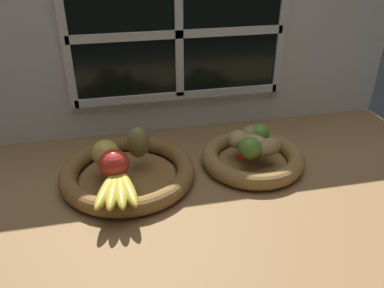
{
  "coord_description": "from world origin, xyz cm",
  "views": [
    {
      "loc": [
        -20.63,
        -85.35,
        58.3
      ],
      "look_at": [
        -1.68,
        1.92,
        8.56
      ],
      "focal_mm": 36.61,
      "sensor_mm": 36.0,
      "label": 1
    }
  ],
  "objects_px": {
    "fruit_bowl_left": "(128,172)",
    "potato_oblong": "(238,139)",
    "fruit_bowl_right": "(252,158)",
    "apple_golden_left": "(105,153)",
    "banana_bunch_front": "(117,188)",
    "potato_small": "(269,147)",
    "potato_large": "(254,143)",
    "lime_far": "(259,134)",
    "pear_brown": "(138,143)",
    "chili_pepper": "(258,150)",
    "lime_near": "(250,148)",
    "apple_red_front": "(114,164)",
    "potato_back": "(255,134)"
  },
  "relations": [
    {
      "from": "apple_golden_left",
      "to": "lime_far",
      "type": "bearing_deg",
      "value": 4.01
    },
    {
      "from": "potato_oblong",
      "to": "potato_small",
      "type": "distance_m",
      "value": 0.09
    },
    {
      "from": "pear_brown",
      "to": "lime_far",
      "type": "bearing_deg",
      "value": 1.0
    },
    {
      "from": "potato_large",
      "to": "chili_pepper",
      "type": "distance_m",
      "value": 0.02
    },
    {
      "from": "potato_small",
      "to": "chili_pepper",
      "type": "relative_size",
      "value": 0.59
    },
    {
      "from": "potato_oblong",
      "to": "chili_pepper",
      "type": "bearing_deg",
      "value": -45.29
    },
    {
      "from": "potato_large",
      "to": "potato_back",
      "type": "height_order",
      "value": "potato_back"
    },
    {
      "from": "fruit_bowl_right",
      "to": "potato_oblong",
      "type": "height_order",
      "value": "potato_oblong"
    },
    {
      "from": "fruit_bowl_left",
      "to": "apple_golden_left",
      "type": "bearing_deg",
      "value": 171.32
    },
    {
      "from": "fruit_bowl_left",
      "to": "lime_far",
      "type": "bearing_deg",
      "value": 5.75
    },
    {
      "from": "potato_back",
      "to": "potato_small",
      "type": "bearing_deg",
      "value": -81.03
    },
    {
      "from": "apple_red_front",
      "to": "potato_large",
      "type": "height_order",
      "value": "apple_red_front"
    },
    {
      "from": "banana_bunch_front",
      "to": "lime_far",
      "type": "bearing_deg",
      "value": 21.49
    },
    {
      "from": "potato_oblong",
      "to": "potato_large",
      "type": "height_order",
      "value": "potato_oblong"
    },
    {
      "from": "banana_bunch_front",
      "to": "pear_brown",
      "type": "bearing_deg",
      "value": 67.39
    },
    {
      "from": "potato_oblong",
      "to": "lime_near",
      "type": "distance_m",
      "value": 0.07
    },
    {
      "from": "banana_bunch_front",
      "to": "potato_small",
      "type": "xyz_separation_m",
      "value": [
        0.4,
        0.09,
        0.01
      ]
    },
    {
      "from": "lime_near",
      "to": "fruit_bowl_left",
      "type": "bearing_deg",
      "value": 173.27
    },
    {
      "from": "pear_brown",
      "to": "potato_large",
      "type": "height_order",
      "value": "pear_brown"
    },
    {
      "from": "banana_bunch_front",
      "to": "lime_far",
      "type": "distance_m",
      "value": 0.43
    },
    {
      "from": "fruit_bowl_left",
      "to": "potato_back",
      "type": "relative_size",
      "value": 4.66
    },
    {
      "from": "fruit_bowl_right",
      "to": "potato_back",
      "type": "relative_size",
      "value": 3.77
    },
    {
      "from": "pear_brown",
      "to": "lime_far",
      "type": "distance_m",
      "value": 0.34
    },
    {
      "from": "fruit_bowl_left",
      "to": "banana_bunch_front",
      "type": "distance_m",
      "value": 0.13
    },
    {
      "from": "chili_pepper",
      "to": "pear_brown",
      "type": "bearing_deg",
      "value": 147.63
    },
    {
      "from": "fruit_bowl_left",
      "to": "apple_red_front",
      "type": "height_order",
      "value": "apple_red_front"
    },
    {
      "from": "fruit_bowl_left",
      "to": "potato_small",
      "type": "height_order",
      "value": "potato_small"
    },
    {
      "from": "potato_large",
      "to": "potato_small",
      "type": "height_order",
      "value": "potato_small"
    },
    {
      "from": "potato_small",
      "to": "lime_far",
      "type": "distance_m",
      "value": 0.07
    },
    {
      "from": "lime_near",
      "to": "lime_far",
      "type": "xyz_separation_m",
      "value": [
        0.05,
        0.08,
        -0.0
      ]
    },
    {
      "from": "apple_golden_left",
      "to": "pear_brown",
      "type": "height_order",
      "value": "pear_brown"
    },
    {
      "from": "banana_bunch_front",
      "to": "potato_oblong",
      "type": "height_order",
      "value": "potato_oblong"
    },
    {
      "from": "lime_near",
      "to": "apple_red_front",
      "type": "bearing_deg",
      "value": -177.3
    },
    {
      "from": "fruit_bowl_left",
      "to": "potato_small",
      "type": "distance_m",
      "value": 0.38
    },
    {
      "from": "potato_oblong",
      "to": "potato_small",
      "type": "bearing_deg",
      "value": -41.42
    },
    {
      "from": "fruit_bowl_left",
      "to": "potato_oblong",
      "type": "distance_m",
      "value": 0.31
    },
    {
      "from": "pear_brown",
      "to": "lime_near",
      "type": "height_order",
      "value": "pear_brown"
    },
    {
      "from": "apple_red_front",
      "to": "apple_golden_left",
      "type": "relative_size",
      "value": 1.06
    },
    {
      "from": "fruit_bowl_right",
      "to": "apple_golden_left",
      "type": "height_order",
      "value": "apple_golden_left"
    },
    {
      "from": "lime_near",
      "to": "lime_far",
      "type": "relative_size",
      "value": 1.08
    },
    {
      "from": "potato_small",
      "to": "fruit_bowl_right",
      "type": "bearing_deg",
      "value": 135.0
    },
    {
      "from": "apple_golden_left",
      "to": "potato_large",
      "type": "height_order",
      "value": "apple_golden_left"
    },
    {
      "from": "fruit_bowl_right",
      "to": "banana_bunch_front",
      "type": "distance_m",
      "value": 0.39
    },
    {
      "from": "apple_red_front",
      "to": "potato_small",
      "type": "bearing_deg",
      "value": 3.25
    },
    {
      "from": "apple_red_front",
      "to": "potato_oblong",
      "type": "relative_size",
      "value": 1.18
    },
    {
      "from": "fruit_bowl_left",
      "to": "potato_oblong",
      "type": "bearing_deg",
      "value": 5.02
    },
    {
      "from": "potato_large",
      "to": "fruit_bowl_left",
      "type": "bearing_deg",
      "value": 180.0
    },
    {
      "from": "fruit_bowl_left",
      "to": "lime_near",
      "type": "xyz_separation_m",
      "value": [
        0.32,
        -0.04,
        0.06
      ]
    },
    {
      "from": "fruit_bowl_left",
      "to": "fruit_bowl_right",
      "type": "xyz_separation_m",
      "value": [
        0.34,
        -0.0,
        0.0
      ]
    },
    {
      "from": "pear_brown",
      "to": "banana_bunch_front",
      "type": "height_order",
      "value": "pear_brown"
    }
  ]
}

